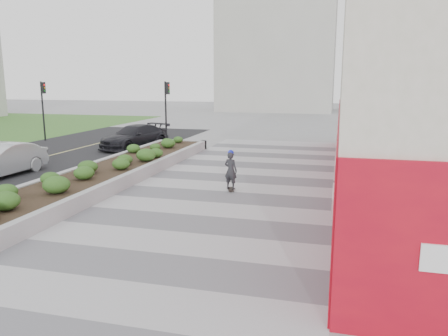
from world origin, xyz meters
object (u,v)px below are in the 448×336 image
(planter, at_px, (114,168))
(car_dark, at_px, (135,137))
(skateboarder, at_px, (231,170))
(traffic_signal_far, at_px, (43,102))
(car_silver, at_px, (0,160))
(traffic_signal_near, at_px, (167,103))

(planter, height_order, car_dark, car_dark)
(planter, bearing_deg, skateboarder, -10.26)
(traffic_signal_far, height_order, car_silver, traffic_signal_far)
(skateboarder, bearing_deg, car_silver, 162.54)
(car_dark, bearing_deg, car_silver, -85.22)
(traffic_signal_near, xyz_separation_m, skateboarder, (7.26, -11.50, -1.94))
(traffic_signal_far, bearing_deg, traffic_signal_near, 3.11)
(planter, distance_m, skateboarder, 5.64)
(planter, distance_m, traffic_signal_far, 15.00)
(car_silver, bearing_deg, planter, 14.79)
(planter, distance_m, car_silver, 5.14)
(planter, distance_m, car_dark, 8.76)
(traffic_signal_far, distance_m, skateboarder, 19.90)
(traffic_signal_far, height_order, skateboarder, traffic_signal_far)
(traffic_signal_near, height_order, traffic_signal_far, same)
(traffic_signal_far, xyz_separation_m, car_dark, (7.90, -1.79, -2.02))
(planter, relative_size, skateboarder, 11.15)
(planter, xyz_separation_m, car_silver, (-5.02, -1.07, 0.32))
(traffic_signal_near, relative_size, traffic_signal_far, 1.00)
(car_dark, bearing_deg, traffic_signal_near, 77.26)
(planter, relative_size, car_dark, 3.54)
(traffic_signal_near, distance_m, skateboarder, 13.74)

